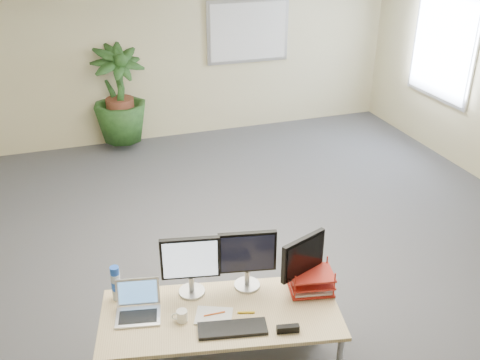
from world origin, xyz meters
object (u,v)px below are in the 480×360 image
object	(u,v)px
monitor_left	(190,262)
monitor_right	(247,256)
desk	(220,319)
laptop	(138,306)
floor_plant	(120,101)

from	to	relation	value
monitor_left	monitor_right	xyz separation A→B (m)	(0.41, -0.06, -0.00)
desk	laptop	world-z (taller)	laptop
floor_plant	monitor_right	distance (m)	4.49
monitor_right	desk	bearing A→B (deg)	-152.53
floor_plant	monitor_left	distance (m)	4.41
desk	laptop	xyz separation A→B (m)	(-0.57, 0.10, 0.19)
monitor_right	floor_plant	bearing A→B (deg)	94.91
monitor_left	floor_plant	bearing A→B (deg)	89.60
monitor_right	laptop	xyz separation A→B (m)	(-0.82, -0.03, -0.22)
floor_plant	monitor_left	bearing A→B (deg)	-90.40
floor_plant	monitor_right	world-z (taller)	floor_plant
floor_plant	monitor_right	size ratio (longest dim) A/B	3.14
floor_plant	laptop	bearing A→B (deg)	-95.59
monitor_right	monitor_left	bearing A→B (deg)	172.07
desk	floor_plant	distance (m)	4.61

